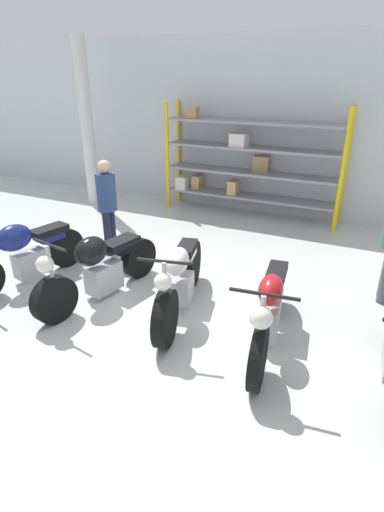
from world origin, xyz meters
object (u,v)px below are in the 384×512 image
(motorcycle_blue, at_px, (24,252))
(motorcycle_white, at_px, (180,280))
(shelving_rack, at_px, (245,161))
(motorcycle_red, at_px, (270,309))
(motorcycle_black, at_px, (99,267))
(person_browsing, at_px, (107,201))

(motorcycle_blue, distance_m, motorcycle_white, 2.43)
(shelving_rack, xyz_separation_m, motorcycle_red, (1.77, -4.37, -0.69))
(shelving_rack, bearing_deg, motorcycle_black, -98.13)
(motorcycle_blue, height_order, motorcycle_red, motorcycle_blue)
(motorcycle_blue, height_order, motorcycle_white, motorcycle_blue)
(motorcycle_black, xyz_separation_m, motorcycle_white, (1.16, 0.14, 0.00))
(motorcycle_blue, distance_m, motorcycle_black, 1.27)
(motorcycle_red, relative_size, person_browsing, 1.33)
(person_browsing, bearing_deg, motorcycle_black, 109.38)
(shelving_rack, bearing_deg, motorcycle_white, -82.60)
(shelving_rack, height_order, person_browsing, shelving_rack)
(shelving_rack, height_order, motorcycle_black, shelving_rack)
(shelving_rack, height_order, motorcycle_white, shelving_rack)
(shelving_rack, bearing_deg, person_browsing, -114.59)
(motorcycle_black, bearing_deg, motorcycle_blue, -74.08)
(motorcycle_black, bearing_deg, motorcycle_red, 99.38)
(motorcycle_white, relative_size, person_browsing, 1.31)
(motorcycle_black, bearing_deg, shelving_rack, -177.25)
(shelving_rack, height_order, motorcycle_blue, shelving_rack)
(motorcycle_black, relative_size, motorcycle_white, 1.01)
(shelving_rack, relative_size, motorcycle_blue, 1.91)
(motorcycle_blue, xyz_separation_m, motorcycle_white, (2.42, 0.25, -0.03))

